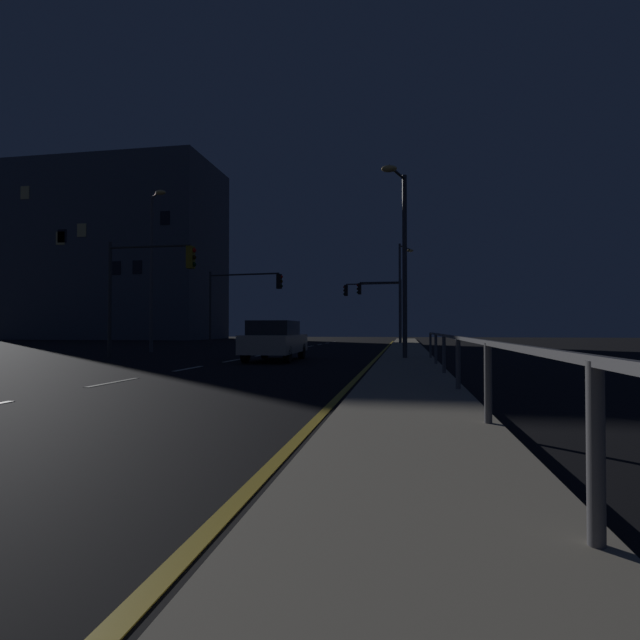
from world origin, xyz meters
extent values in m
plane|color=black|center=(0.00, 17.50, 0.00)|extent=(112.00, 112.00, 0.00)
cube|color=#9E937F|center=(6.79, 17.50, 0.07)|extent=(2.07, 77.00, 0.14)
cube|color=silver|center=(0.00, 9.00, 0.01)|extent=(0.14, 2.00, 0.01)
cube|color=silver|center=(0.00, 13.00, 0.01)|extent=(0.14, 2.00, 0.01)
cube|color=silver|center=(0.00, 17.00, 0.01)|extent=(0.14, 2.00, 0.01)
cube|color=silver|center=(0.00, 21.00, 0.01)|extent=(0.14, 2.00, 0.01)
cube|color=silver|center=(0.00, 25.00, 0.01)|extent=(0.14, 2.00, 0.01)
cube|color=silver|center=(0.00, 29.00, 0.01)|extent=(0.14, 2.00, 0.01)
cube|color=silver|center=(0.00, 33.00, 0.01)|extent=(0.14, 2.00, 0.01)
cube|color=silver|center=(0.00, 37.00, 0.01)|extent=(0.14, 2.00, 0.01)
cube|color=silver|center=(0.00, 41.00, 0.01)|extent=(0.14, 2.00, 0.01)
cube|color=silver|center=(0.00, 45.00, 0.01)|extent=(0.14, 2.00, 0.01)
cube|color=gold|center=(5.50, 22.50, 0.01)|extent=(0.14, 53.00, 0.01)
cube|color=beige|center=(1.64, 17.37, 0.67)|extent=(1.94, 4.45, 0.70)
cube|color=#1E2328|center=(1.64, 17.12, 1.29)|extent=(1.67, 2.51, 0.55)
cylinder|color=black|center=(0.80, 18.76, 0.32)|extent=(0.24, 0.65, 0.64)
cylinder|color=black|center=(2.40, 18.80, 0.32)|extent=(0.24, 0.65, 0.64)
cylinder|color=black|center=(0.87, 15.94, 0.32)|extent=(0.24, 0.65, 0.64)
cylinder|color=black|center=(2.47, 15.98, 0.32)|extent=(0.24, 0.65, 0.64)
cylinder|color=#4C4C51|center=(6.31, 39.95, 2.73)|extent=(0.16, 0.16, 5.18)
cylinder|color=#38383D|center=(4.02, 40.03, 5.07)|extent=(4.57, 0.28, 0.11)
cube|color=black|center=(1.74, 40.12, 4.54)|extent=(0.29, 0.35, 0.95)
sphere|color=red|center=(1.59, 40.12, 4.84)|extent=(0.20, 0.20, 0.20)
sphere|color=black|center=(1.59, 40.12, 4.54)|extent=(0.20, 0.20, 0.20)
sphere|color=black|center=(1.59, 40.12, 4.24)|extent=(0.20, 0.20, 0.20)
cylinder|color=#2D3033|center=(-6.18, 29.58, 2.54)|extent=(0.16, 0.16, 5.09)
cylinder|color=#2D3033|center=(-3.74, 29.35, 4.84)|extent=(4.90, 0.57, 0.11)
cube|color=black|center=(-1.29, 29.12, 4.31)|extent=(0.31, 0.36, 0.95)
sphere|color=red|center=(-1.14, 29.10, 4.61)|extent=(0.20, 0.20, 0.20)
sphere|color=black|center=(-1.14, 29.10, 4.31)|extent=(0.20, 0.20, 0.20)
sphere|color=black|center=(-1.14, 29.10, 4.01)|extent=(0.20, 0.20, 0.20)
cylinder|color=#2D3033|center=(6.36, 39.99, 2.79)|extent=(0.16, 0.16, 5.29)
cylinder|color=#2D3033|center=(4.64, 39.99, 5.18)|extent=(3.45, 0.12, 0.11)
cube|color=black|center=(2.92, 40.00, 4.66)|extent=(0.28, 0.34, 0.95)
sphere|color=red|center=(2.76, 40.00, 4.96)|extent=(0.20, 0.20, 0.20)
sphere|color=black|center=(2.76, 40.00, 4.66)|extent=(0.20, 0.20, 0.20)
sphere|color=black|center=(2.76, 40.00, 4.36)|extent=(0.20, 0.20, 0.20)
cylinder|color=#2D3033|center=(-6.04, 18.06, 2.54)|extent=(0.16, 0.16, 5.07)
cylinder|color=#2D3033|center=(-4.16, 18.06, 4.82)|extent=(3.76, 0.12, 0.11)
cube|color=olive|center=(-2.28, 18.05, 4.30)|extent=(0.28, 0.34, 0.95)
sphere|color=red|center=(-2.12, 18.05, 4.60)|extent=(0.20, 0.20, 0.20)
sphere|color=black|center=(-2.12, 18.05, 4.30)|extent=(0.20, 0.20, 0.20)
sphere|color=black|center=(-2.12, 18.05, 4.00)|extent=(0.20, 0.20, 0.20)
cylinder|color=#38383D|center=(6.70, 17.69, 3.68)|extent=(0.18, 0.18, 7.07)
cylinder|color=#2D3033|center=(6.44, 16.87, 7.06)|extent=(0.63, 1.67, 0.10)
ellipsoid|color=#F9D172|center=(6.17, 16.05, 6.96)|extent=(0.56, 0.36, 0.24)
cylinder|color=#4C4C51|center=(-6.75, 22.90, 4.24)|extent=(0.18, 0.18, 8.48)
cylinder|color=#4C4C51|center=(-6.17, 22.27, 8.33)|extent=(1.23, 1.32, 0.10)
ellipsoid|color=#F9D172|center=(-5.59, 21.64, 8.23)|extent=(0.56, 0.36, 0.24)
cylinder|color=#4C4C51|center=(6.32, 37.32, 4.04)|extent=(0.18, 0.18, 7.81)
cylinder|color=#2D3033|center=(6.73, 38.32, 7.80)|extent=(0.91, 2.04, 0.10)
ellipsoid|color=#F9D172|center=(7.13, 39.32, 7.70)|extent=(0.56, 0.36, 0.24)
cylinder|color=#59595E|center=(7.68, 1.32, 0.61)|extent=(0.09, 0.09, 0.95)
cylinder|color=#59595E|center=(7.68, 4.64, 0.61)|extent=(0.09, 0.09, 0.95)
cylinder|color=#59595E|center=(7.68, 7.96, 0.61)|extent=(0.09, 0.09, 0.95)
cylinder|color=#59595E|center=(7.68, 11.28, 0.61)|extent=(0.09, 0.09, 0.95)
cylinder|color=#59595E|center=(7.68, 14.60, 0.61)|extent=(0.09, 0.09, 0.95)
cylinder|color=#59595E|center=(7.68, 17.92, 0.61)|extent=(0.09, 0.09, 0.95)
cube|color=slate|center=(7.68, 7.96, 1.09)|extent=(0.06, 19.92, 0.06)
cube|color=#4C515B|center=(-28.29, 53.88, 10.59)|extent=(24.21, 12.09, 21.19)
cube|color=black|center=(-18.99, 47.80, 13.33)|extent=(1.10, 0.06, 1.50)
cube|color=#EACC7A|center=(-31.71, 47.80, 11.52)|extent=(1.10, 0.06, 1.50)
cube|color=#EACC7A|center=(-36.34, 47.80, 16.92)|extent=(1.10, 0.06, 1.50)
cube|color=black|center=(-31.51, 47.80, 11.76)|extent=(1.10, 0.06, 1.50)
cube|color=#EACC7A|center=(-29.05, 47.80, 12.33)|extent=(1.10, 0.06, 1.50)
cube|color=black|center=(-22.24, 47.80, 8.02)|extent=(1.10, 0.06, 1.50)
cube|color=black|center=(-24.77, 47.80, 7.99)|extent=(1.10, 0.06, 1.50)
camera|label=1|loc=(6.71, -1.42, 1.26)|focal=27.45mm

